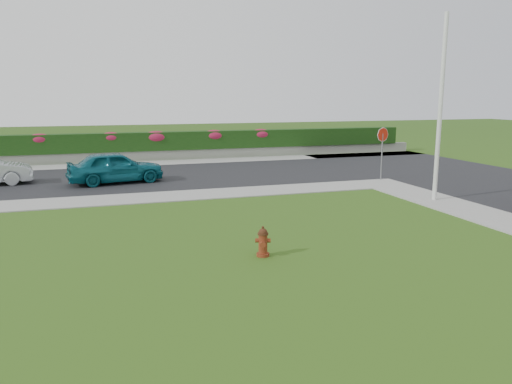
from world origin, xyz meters
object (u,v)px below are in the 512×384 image
object	(u,v)px
sedan_teal	(116,167)
stop_sign	(382,141)
utility_pole	(440,109)
fire_hydrant	(263,242)

from	to	relation	value
sedan_teal	stop_sign	world-z (taller)	stop_sign
utility_pole	sedan_teal	bearing A→B (deg)	146.24
fire_hydrant	sedan_teal	xyz separation A→B (m)	(-2.96, 11.72, 0.39)
sedan_teal	stop_sign	size ratio (longest dim) A/B	1.68
fire_hydrant	stop_sign	bearing A→B (deg)	64.79
sedan_teal	stop_sign	bearing A→B (deg)	-113.23
sedan_teal	fire_hydrant	bearing A→B (deg)	-175.38
stop_sign	fire_hydrant	bearing A→B (deg)	-124.29
fire_hydrant	sedan_teal	bearing A→B (deg)	123.54
fire_hydrant	sedan_teal	world-z (taller)	sedan_teal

